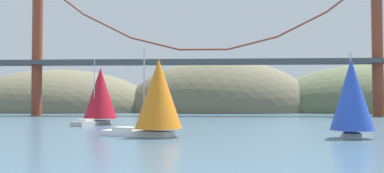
# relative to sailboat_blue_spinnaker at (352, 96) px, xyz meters

# --- Properties ---
(headland_center) EXTENTS (69.22, 44.00, 38.19)m
(headland_center) POSITION_rel_sailboat_blue_spinnaker_xyz_m (-12.24, 107.99, -4.44)
(headland_center) COLOR #6B664C
(headland_center) RESTS_ON ground_plane
(headland_right) EXTENTS (78.35, 44.00, 34.47)m
(headland_right) POSITION_rel_sailboat_blue_spinnaker_xyz_m (42.76, 107.99, -4.44)
(headland_right) COLOR #5B6647
(headland_right) RESTS_ON ground_plane
(headland_left) EXTENTS (74.12, 44.00, 31.42)m
(headland_left) POSITION_rel_sailboat_blue_spinnaker_xyz_m (-72.24, 107.99, -4.44)
(headland_left) COLOR #6B664C
(headland_left) RESTS_ON ground_plane
(suspension_bridge) EXTENTS (127.87, 6.00, 37.80)m
(suspension_bridge) POSITION_rel_sailboat_blue_spinnaker_xyz_m (-17.24, 67.99, 11.89)
(suspension_bridge) COLOR brown
(suspension_bridge) RESTS_ON ground_plane
(sailboat_blue_spinnaker) EXTENTS (5.47, 7.98, 9.23)m
(sailboat_blue_spinnaker) POSITION_rel_sailboat_blue_spinnaker_xyz_m (0.00, 0.00, 0.00)
(sailboat_blue_spinnaker) COLOR #B7B2A8
(sailboat_blue_spinnaker) RESTS_ON ground_plane
(sailboat_crimson_sail) EXTENTS (7.17, 9.57, 10.86)m
(sailboat_crimson_sail) POSITION_rel_sailboat_blue_spinnaker_xyz_m (-33.60, 24.47, 0.62)
(sailboat_crimson_sail) COLOR #B7B2A8
(sailboat_crimson_sail) RESTS_ON ground_plane
(sailboat_orange_sail) EXTENTS (10.02, 6.65, 9.78)m
(sailboat_orange_sail) POSITION_rel_sailboat_blue_spinnaker_xyz_m (-20.70, 0.59, 0.04)
(sailboat_orange_sail) COLOR white
(sailboat_orange_sail) RESTS_ON ground_plane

